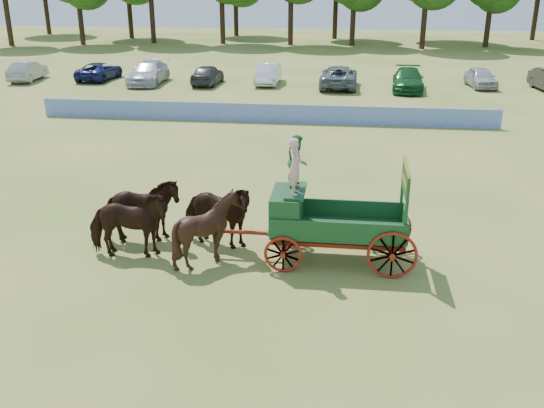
{
  "coord_description": "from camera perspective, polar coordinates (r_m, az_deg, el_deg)",
  "views": [
    {
      "loc": [
        3.65,
        -15.44,
        7.91
      ],
      "look_at": [
        1.51,
        1.75,
        1.3
      ],
      "focal_mm": 40.0,
      "sensor_mm": 36.0,
      "label": 1
    }
  ],
  "objects": [
    {
      "name": "ground",
      "position": [
        17.72,
        -5.57,
        -5.73
      ],
      "size": [
        160.0,
        160.0,
        0.0
      ],
      "primitive_type": "plane",
      "color": "tan",
      "rests_on": "ground"
    },
    {
      "name": "horse_lead_left",
      "position": [
        18.17,
        -13.39,
        -1.93
      ],
      "size": [
        2.56,
        1.36,
        2.08
      ],
      "primitive_type": "imported",
      "rotation": [
        0.0,
        0.0,
        1.67
      ],
      "color": "black",
      "rests_on": "ground"
    },
    {
      "name": "horse_lead_right",
      "position": [
        19.12,
        -12.29,
        -0.67
      ],
      "size": [
        2.67,
        1.72,
        2.08
      ],
      "primitive_type": "imported",
      "rotation": [
        0.0,
        0.0,
        1.83
      ],
      "color": "black",
      "rests_on": "ground"
    },
    {
      "name": "horse_wheel_left",
      "position": [
        17.49,
        -5.99,
        -2.34
      ],
      "size": [
        1.97,
        1.77,
        2.09
      ],
      "primitive_type": "imported",
      "rotation": [
        0.0,
        0.0,
        1.62
      ],
      "color": "black",
      "rests_on": "ground"
    },
    {
      "name": "horse_wheel_right",
      "position": [
        18.48,
        -5.24,
        -1.02
      ],
      "size": [
        2.67,
        1.71,
        2.08
      ],
      "primitive_type": "imported",
      "rotation": [
        0.0,
        0.0,
        1.31
      ],
      "color": "black",
      "rests_on": "ground"
    },
    {
      "name": "farm_dray",
      "position": [
        17.4,
        3.92,
        -0.34
      ],
      "size": [
        6.0,
        2.0,
        3.75
      ],
      "color": "#962C0F",
      "rests_on": "ground"
    },
    {
      "name": "sponsor_banner",
      "position": [
        34.56,
        -0.8,
        8.54
      ],
      "size": [
        26.0,
        0.08,
        1.05
      ],
      "primitive_type": "cube",
      "color": "blue",
      "rests_on": "ground"
    },
    {
      "name": "parked_cars",
      "position": [
        46.59,
        -1.76,
        12.05
      ],
      "size": [
        46.15,
        7.0,
        1.64
      ],
      "color": "silver",
      "rests_on": "ground"
    }
  ]
}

